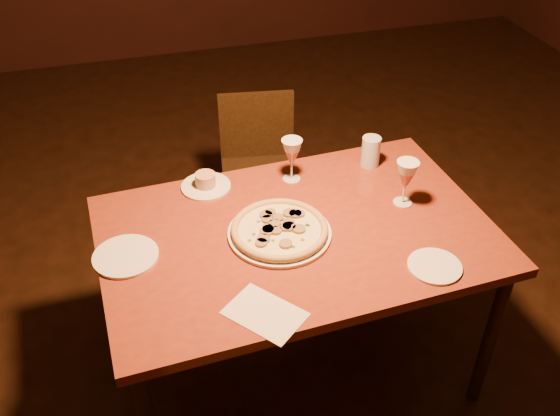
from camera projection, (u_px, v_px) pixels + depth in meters
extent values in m
plane|color=#321A10|center=(338.00, 361.00, 2.71)|extent=(7.00, 7.00, 0.00)
cube|color=maroon|center=(297.00, 235.00, 2.26)|extent=(1.44, 0.96, 0.04)
cylinder|color=black|center=(120.00, 279.00, 2.61)|extent=(0.05, 0.05, 0.71)
cylinder|color=black|center=(489.00, 339.00, 2.35)|extent=(0.05, 0.05, 0.71)
cylinder|color=black|center=(395.00, 218.00, 2.94)|extent=(0.05, 0.05, 0.71)
cube|color=black|center=(260.00, 176.00, 3.13)|extent=(0.43, 0.43, 0.04)
cube|color=black|center=(256.00, 125.00, 3.15)|extent=(0.38, 0.09, 0.36)
cylinder|color=black|center=(234.00, 230.00, 3.13)|extent=(0.03, 0.03, 0.39)
cylinder|color=black|center=(231.00, 195.00, 3.37)|extent=(0.03, 0.03, 0.39)
cylinder|color=black|center=(294.00, 226.00, 3.16)|extent=(0.03, 0.03, 0.39)
cylinder|color=black|center=(286.00, 191.00, 3.40)|extent=(0.03, 0.03, 0.39)
cylinder|color=silver|center=(280.00, 233.00, 2.22)|extent=(0.37, 0.37, 0.01)
cylinder|color=beige|center=(280.00, 230.00, 2.21)|extent=(0.34, 0.34, 0.01)
torus|color=tan|center=(280.00, 229.00, 2.21)|extent=(0.35, 0.35, 0.03)
cylinder|color=silver|center=(206.00, 186.00, 2.46)|extent=(0.20, 0.20, 0.01)
cylinder|color=tan|center=(205.00, 180.00, 2.44)|extent=(0.08, 0.08, 0.05)
cylinder|color=#B6C0C6|center=(371.00, 151.00, 2.55)|extent=(0.08, 0.08, 0.13)
cylinder|color=silver|center=(126.00, 256.00, 2.13)|extent=(0.22, 0.22, 0.01)
cylinder|color=silver|center=(435.00, 266.00, 2.09)|extent=(0.18, 0.18, 0.01)
cube|color=beige|center=(265.00, 313.00, 1.92)|extent=(0.27, 0.28, 0.00)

